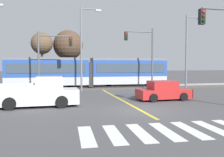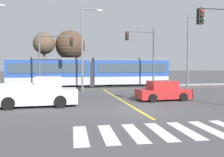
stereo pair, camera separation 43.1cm
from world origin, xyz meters
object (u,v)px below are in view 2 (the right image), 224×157
object	(u,v)px
sedan_crossing	(163,91)
traffic_light_far_left	(51,53)
light_rail_tram	(91,71)
pickup_truck	(38,94)
traffic_light_far_right	(145,50)
street_lamp_east	(190,48)
bare_tree_west	(44,44)
street_lamp_centre	(84,44)
bare_tree_east	(70,45)

from	to	relation	value
sedan_crossing	traffic_light_far_left	bearing A→B (deg)	144.80
light_rail_tram	pickup_truck	distance (m)	12.39
traffic_light_far_right	street_lamp_east	distance (m)	5.28
bare_tree_west	street_lamp_east	bearing A→B (deg)	-25.86
sedan_crossing	pickup_truck	bearing A→B (deg)	-174.83
street_lamp_centre	light_rail_tram	bearing A→B (deg)	69.09
pickup_truck	traffic_light_far_right	distance (m)	13.46
pickup_truck	traffic_light_far_right	world-z (taller)	traffic_light_far_right
bare_tree_west	light_rail_tram	bearing A→B (deg)	-38.37
traffic_light_far_right	bare_tree_east	bearing A→B (deg)	129.16
bare_tree_east	bare_tree_west	bearing A→B (deg)	-157.36
bare_tree_east	traffic_light_far_right	bearing A→B (deg)	-50.84
sedan_crossing	bare_tree_east	size ratio (longest dim) A/B	0.56
traffic_light_far_left	light_rail_tram	bearing A→B (deg)	44.58
pickup_truck	street_lamp_centre	world-z (taller)	street_lamp_centre
street_lamp_east	traffic_light_far_right	bearing A→B (deg)	179.99
pickup_truck	bare_tree_east	bearing A→B (deg)	80.97
sedan_crossing	pickup_truck	xyz separation A→B (m)	(-9.36, -0.85, 0.14)
street_lamp_centre	traffic_light_far_left	bearing A→B (deg)	-154.48
street_lamp_centre	bare_tree_west	world-z (taller)	street_lamp_centre
traffic_light_far_left	bare_tree_west	distance (m)	8.95
sedan_crossing	traffic_light_far_left	world-z (taller)	traffic_light_far_left
light_rail_tram	bare_tree_east	bearing A→B (deg)	110.32
street_lamp_east	pickup_truck	bearing A→B (deg)	-153.29
light_rail_tram	street_lamp_centre	size ratio (longest dim) A/B	2.10
street_lamp_centre	pickup_truck	bearing A→B (deg)	-114.21
light_rail_tram	bare_tree_east	world-z (taller)	bare_tree_east
bare_tree_west	bare_tree_east	distance (m)	3.72
street_lamp_centre	bare_tree_west	size ratio (longest dim) A/B	1.26
traffic_light_far_left	sedan_crossing	bearing A→B (deg)	-35.20
traffic_light_far_right	bare_tree_east	xyz separation A→B (m)	(-7.60, 9.33, 1.12)
bare_tree_east	street_lamp_centre	bearing A→B (deg)	-82.37
traffic_light_far_right	light_rail_tram	bearing A→B (deg)	147.45
pickup_truck	bare_tree_east	xyz separation A→B (m)	(2.73, 17.19, 4.67)
pickup_truck	traffic_light_far_right	size ratio (longest dim) A/B	0.81
traffic_light_far_left	bare_tree_west	bearing A→B (deg)	98.32
light_rail_tram	bare_tree_east	size ratio (longest dim) A/B	2.44
traffic_light_far_right	street_lamp_centre	bearing A→B (deg)	173.17
light_rail_tram	street_lamp_centre	distance (m)	4.12
traffic_light_far_right	street_lamp_east	size ratio (longest dim) A/B	0.81
light_rail_tram	traffic_light_far_left	xyz separation A→B (m)	(-4.33, -4.27, 1.86)
pickup_truck	street_lamp_centre	bearing A→B (deg)	65.79
light_rail_tram	traffic_light_far_left	distance (m)	6.36
traffic_light_far_left	bare_tree_east	world-z (taller)	bare_tree_east
pickup_truck	traffic_light_far_left	xyz separation A→B (m)	(0.57, 7.05, 3.06)
street_lamp_centre	street_lamp_east	xyz separation A→B (m)	(11.73, -0.77, -0.28)
pickup_truck	bare_tree_east	world-z (taller)	bare_tree_east
light_rail_tram	street_lamp_east	distance (m)	11.56
light_rail_tram	street_lamp_east	size ratio (longest dim) A/B	2.22
sedan_crossing	street_lamp_east	size ratio (longest dim) A/B	0.51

